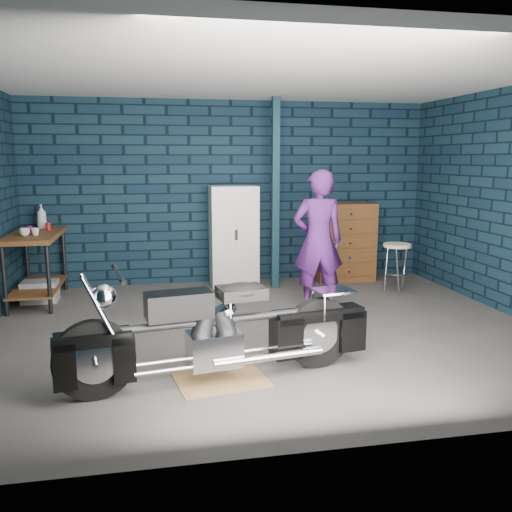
{
  "coord_description": "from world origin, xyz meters",
  "views": [
    {
      "loc": [
        -1.2,
        -5.57,
        1.86
      ],
      "look_at": [
        -0.05,
        0.3,
        0.78
      ],
      "focal_mm": 38.0,
      "sensor_mm": 36.0,
      "label": 1
    }
  ],
  "objects": [
    {
      "name": "ground",
      "position": [
        0.0,
        0.0,
        0.0
      ],
      "size": [
        6.0,
        6.0,
        0.0
      ],
      "primitive_type": "plane",
      "color": "#4F4C49",
      "rests_on": "ground"
    },
    {
      "name": "cup_b",
      "position": [
        -2.62,
        1.54,
        0.96
      ],
      "size": [
        0.1,
        0.1,
        0.09
      ],
      "primitive_type": "imported",
      "rotation": [
        0.0,
        0.0,
        -0.06
      ],
      "color": "beige",
      "rests_on": "workbench"
    },
    {
      "name": "workbench",
      "position": [
        -2.68,
        1.75,
        0.46
      ],
      "size": [
        0.6,
        1.4,
        0.91
      ],
      "primitive_type": "cube",
      "color": "brown",
      "rests_on": "ground"
    },
    {
      "name": "person",
      "position": [
        0.81,
        0.74,
        0.86
      ],
      "size": [
        0.65,
        0.44,
        1.73
      ],
      "primitive_type": "imported",
      "rotation": [
        0.0,
        0.0,
        3.09
      ],
      "color": "#531D70",
      "rests_on": "ground"
    },
    {
      "name": "cup_a",
      "position": [
        -2.74,
        1.51,
        0.96
      ],
      "size": [
        0.13,
        0.13,
        0.1
      ],
      "primitive_type": "imported",
      "rotation": [
        0.0,
        0.0,
        -0.06
      ],
      "color": "beige",
      "rests_on": "workbench"
    },
    {
      "name": "bottle",
      "position": [
        -2.67,
        2.23,
        1.08
      ],
      "size": [
        0.13,
        0.13,
        0.33
      ],
      "primitive_type": "imported",
      "rotation": [
        0.0,
        0.0,
        -0.04
      ],
      "color": "#94979C",
      "rests_on": "workbench"
    },
    {
      "name": "storage_bin",
      "position": [
        -2.66,
        1.74,
        0.14
      ],
      "size": [
        0.45,
        0.32,
        0.28
      ],
      "primitive_type": "cube",
      "color": "#94979C",
      "rests_on": "ground"
    },
    {
      "name": "shop_stool",
      "position": [
        2.14,
        1.32,
        0.35
      ],
      "size": [
        0.46,
        0.46,
        0.69
      ],
      "primitive_type": null,
      "rotation": [
        0.0,
        0.0,
        0.23
      ],
      "color": "beige",
      "rests_on": "ground"
    },
    {
      "name": "locker",
      "position": [
        -0.01,
        2.23,
        0.73
      ],
      "size": [
        0.68,
        0.49,
        1.47
      ],
      "primitive_type": "cube",
      "color": "silver",
      "rests_on": "ground"
    },
    {
      "name": "support_post",
      "position": [
        0.55,
        1.95,
        1.35
      ],
      "size": [
        0.1,
        0.1,
        2.7
      ],
      "primitive_type": "cube",
      "color": "#122F3B",
      "rests_on": "ground"
    },
    {
      "name": "drip_mat",
      "position": [
        -0.66,
        -1.26,
        0.0
      ],
      "size": [
        0.83,
        0.67,
        0.01
      ],
      "primitive_type": "cube",
      "rotation": [
        0.0,
        0.0,
        0.16
      ],
      "color": "brown",
      "rests_on": "ground"
    },
    {
      "name": "tool_chest",
      "position": [
        1.71,
        2.23,
        0.59
      ],
      "size": [
        0.89,
        0.49,
        1.19
      ],
      "primitive_type": "cube",
      "color": "brown",
      "rests_on": "ground"
    },
    {
      "name": "mug_red",
      "position": [
        -2.55,
        2.02,
        0.96
      ],
      "size": [
        0.08,
        0.08,
        0.1
      ],
      "primitive_type": "cylinder",
      "rotation": [
        0.0,
        0.0,
        0.14
      ],
      "color": "#A61616",
      "rests_on": "workbench"
    },
    {
      "name": "mug_purple",
      "position": [
        -2.72,
        1.69,
        0.96
      ],
      "size": [
        0.1,
        0.1,
        0.1
      ],
      "primitive_type": "cylinder",
      "rotation": [
        0.0,
        0.0,
        0.41
      ],
      "color": "#5B1964",
      "rests_on": "workbench"
    },
    {
      "name": "motorcycle",
      "position": [
        -0.66,
        -1.26,
        0.5
      ],
      "size": [
        2.35,
        0.98,
        1.01
      ],
      "primitive_type": null,
      "rotation": [
        0.0,
        0.0,
        0.16
      ],
      "color": "black",
      "rests_on": "ground"
    },
    {
      "name": "room_walls",
      "position": [
        0.0,
        0.55,
        1.9
      ],
      "size": [
        6.02,
        5.01,
        2.71
      ],
      "color": "#0E2131",
      "rests_on": "ground"
    }
  ]
}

